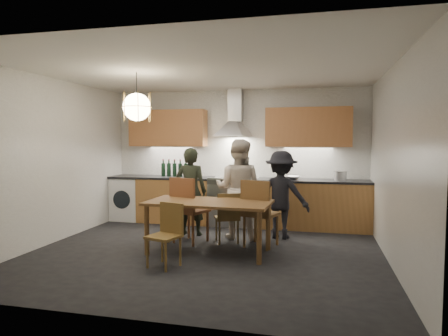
% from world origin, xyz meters
% --- Properties ---
extents(ground, '(5.00, 5.00, 0.00)m').
position_xyz_m(ground, '(0.00, 0.00, 0.00)').
color(ground, black).
rests_on(ground, ground).
extents(room_shell, '(5.02, 4.52, 2.61)m').
position_xyz_m(room_shell, '(0.00, 0.00, 1.71)').
color(room_shell, white).
rests_on(room_shell, ground).
extents(counter_run, '(5.00, 0.62, 0.90)m').
position_xyz_m(counter_run, '(0.02, 1.95, 0.45)').
color(counter_run, '#C2894A').
rests_on(counter_run, ground).
extents(range_stove, '(0.90, 0.60, 0.92)m').
position_xyz_m(range_stove, '(0.00, 1.94, 0.44)').
color(range_stove, silver).
rests_on(range_stove, ground).
extents(wall_fixtures, '(4.30, 0.54, 1.10)m').
position_xyz_m(wall_fixtures, '(0.00, 2.07, 1.87)').
color(wall_fixtures, tan).
rests_on(wall_fixtures, ground).
extents(pendant_lamp, '(0.43, 0.43, 0.70)m').
position_xyz_m(pendant_lamp, '(-1.00, -0.10, 2.10)').
color(pendant_lamp, black).
rests_on(pendant_lamp, ground).
extents(dining_table, '(1.80, 0.95, 0.75)m').
position_xyz_m(dining_table, '(0.05, 0.01, 0.66)').
color(dining_table, brown).
rests_on(dining_table, ground).
extents(chair_back_left, '(0.60, 0.60, 1.04)m').
position_xyz_m(chair_back_left, '(-0.42, 0.41, 0.60)').
color(chair_back_left, brown).
rests_on(chair_back_left, ground).
extents(chair_back_mid, '(0.48, 0.48, 0.80)m').
position_xyz_m(chair_back_mid, '(0.20, 0.57, 0.46)').
color(chair_back_mid, brown).
rests_on(chair_back_mid, ground).
extents(chair_back_right, '(0.58, 0.58, 1.03)m').
position_xyz_m(chair_back_right, '(0.70, 0.42, 0.59)').
color(chair_back_right, brown).
rests_on(chair_back_right, ground).
extents(chair_front, '(0.46, 0.46, 0.81)m').
position_xyz_m(chair_front, '(-0.31, -0.70, 0.46)').
color(chair_front, brown).
rests_on(chair_front, ground).
extents(person_left, '(0.55, 0.36, 1.50)m').
position_xyz_m(person_left, '(-0.54, 0.98, 0.75)').
color(person_left, black).
rests_on(person_left, ground).
extents(person_mid, '(0.85, 0.69, 1.64)m').
position_xyz_m(person_mid, '(0.29, 0.95, 0.82)').
color(person_mid, beige).
rests_on(person_mid, ground).
extents(person_right, '(1.00, 0.67, 1.44)m').
position_xyz_m(person_right, '(0.98, 1.11, 0.72)').
color(person_right, black).
rests_on(person_right, ground).
extents(mixing_bowl, '(0.31, 0.31, 0.07)m').
position_xyz_m(mixing_bowl, '(1.11, 1.89, 0.93)').
color(mixing_bowl, silver).
rests_on(mixing_bowl, counter_run).
extents(stock_pot, '(0.28, 0.28, 0.15)m').
position_xyz_m(stock_pot, '(1.96, 1.98, 0.98)').
color(stock_pot, '#BBBBBF').
rests_on(stock_pot, counter_run).
extents(wine_bottles, '(0.56, 0.08, 0.34)m').
position_xyz_m(wine_bottles, '(-1.21, 1.99, 1.07)').
color(wine_bottles, black).
rests_on(wine_bottles, counter_run).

